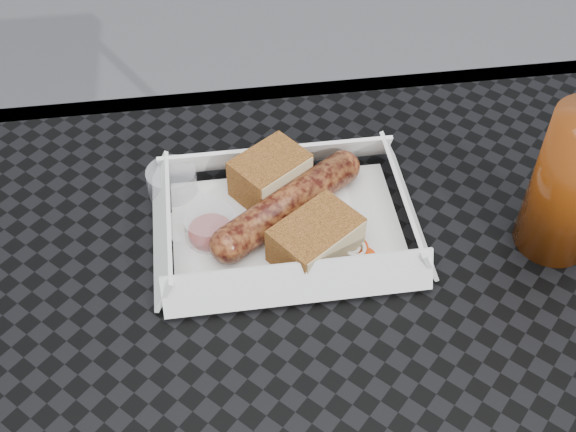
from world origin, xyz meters
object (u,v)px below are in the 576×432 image
at_px(patio_table, 342,423).
at_px(bratwurst, 288,204).
at_px(food_tray, 287,228).
at_px(drink_glass, 572,185).

distance_m(patio_table, bratwurst, 0.21).
xyz_separation_m(patio_table, bratwurst, (-0.02, 0.18, 0.10)).
relative_size(patio_table, food_tray, 3.64).
relative_size(bratwurst, drink_glass, 1.06).
relative_size(patio_table, drink_glass, 5.32).
bearing_deg(bratwurst, drink_glass, -14.07).
xyz_separation_m(bratwurst, drink_glass, (0.25, -0.06, 0.05)).
bearing_deg(patio_table, food_tray, 98.91).
xyz_separation_m(food_tray, bratwurst, (0.00, 0.01, 0.02)).
bearing_deg(drink_glass, bratwurst, 165.93).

